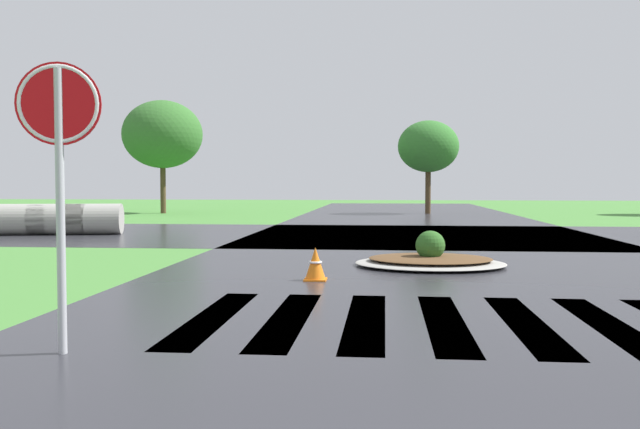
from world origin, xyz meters
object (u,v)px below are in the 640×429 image
object	(u,v)px
median_island	(430,259)
traffic_cone	(315,265)
stop_sign	(59,137)
drainage_pipe_stack	(58,219)

from	to	relation	value
median_island	traffic_cone	bearing A→B (deg)	-133.89
median_island	traffic_cone	size ratio (longest dim) A/B	5.24
stop_sign	traffic_cone	size ratio (longest dim) A/B	4.94
drainage_pipe_stack	median_island	bearing A→B (deg)	-32.46
stop_sign	drainage_pipe_stack	size ratio (longest dim) A/B	0.69
stop_sign	median_island	size ratio (longest dim) A/B	0.94
stop_sign	traffic_cone	world-z (taller)	stop_sign
traffic_cone	median_island	bearing A→B (deg)	46.11
median_island	stop_sign	bearing A→B (deg)	-118.73
traffic_cone	stop_sign	bearing A→B (deg)	-110.56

